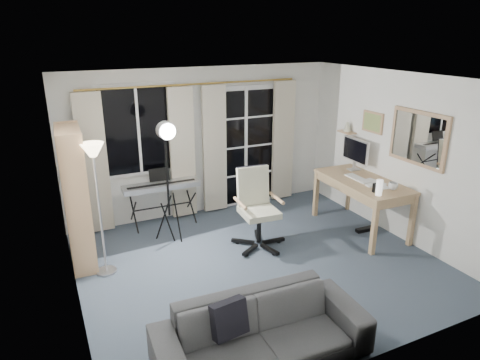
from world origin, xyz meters
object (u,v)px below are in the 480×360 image
(studio_light, at_px, (167,145))
(mug, at_px, (393,185))
(keyboard_piano, at_px, (161,187))
(monitor, at_px, (355,151))
(bookshelf, at_px, (74,202))
(desk, at_px, (362,186))
(sofa, at_px, (262,323))
(torchiere_lamp, at_px, (95,170))
(office_chair, at_px, (256,200))

(studio_light, distance_m, mug, 3.20)
(studio_light, relative_size, mug, 13.67)
(keyboard_piano, xyz_separation_m, monitor, (2.89, -1.00, 0.47))
(bookshelf, bearing_deg, keyboard_piano, 28.68)
(desk, xyz_separation_m, sofa, (-2.68, -1.80, -0.32))
(torchiere_lamp, relative_size, sofa, 0.84)
(desk, relative_size, sofa, 0.76)
(keyboard_piano, relative_size, studio_light, 0.65)
(keyboard_piano, relative_size, sofa, 0.59)
(office_chair, relative_size, monitor, 1.92)
(torchiere_lamp, height_order, desk, torchiere_lamp)
(keyboard_piano, xyz_separation_m, mug, (2.80, -1.95, 0.23))
(bookshelf, distance_m, torchiere_lamp, 0.70)
(keyboard_piano, distance_m, office_chair, 1.55)
(sofa, bearing_deg, mug, 27.81)
(monitor, relative_size, mug, 4.40)
(monitor, bearing_deg, desk, -111.56)
(bookshelf, relative_size, monitor, 3.11)
(studio_light, distance_m, office_chair, 1.45)
(torchiere_lamp, bearing_deg, mug, -13.05)
(mug, bearing_deg, monitor, 84.22)
(torchiere_lamp, relative_size, office_chair, 1.51)
(desk, distance_m, sofa, 3.24)
(sofa, bearing_deg, bookshelf, 119.71)
(desk, bearing_deg, sofa, -144.13)
(mug, relative_size, sofa, 0.07)
(office_chair, bearing_deg, keyboard_piano, 136.73)
(studio_light, xyz_separation_m, office_chair, (1.09, -0.54, -0.80))
(torchiere_lamp, relative_size, desk, 1.10)
(desk, distance_m, mug, 0.54)
(studio_light, xyz_separation_m, sofa, (0.07, -2.63, -1.07))
(desk, height_order, mug, mug)
(mug, bearing_deg, office_chair, 155.59)
(bookshelf, relative_size, office_chair, 1.62)
(keyboard_piano, distance_m, monitor, 3.10)
(sofa, bearing_deg, office_chair, 66.77)
(bookshelf, height_order, studio_light, bookshelf)
(torchiere_lamp, height_order, mug, torchiere_lamp)
(monitor, distance_m, sofa, 3.72)
(bookshelf, bearing_deg, mug, -15.20)
(mug, bearing_deg, studio_light, 154.92)
(bookshelf, relative_size, torchiere_lamp, 1.07)
(monitor, height_order, sofa, monitor)
(studio_light, xyz_separation_m, monitor, (2.94, -0.38, -0.34))
(studio_light, height_order, desk, studio_light)
(keyboard_piano, bearing_deg, monitor, -17.70)
(monitor, height_order, mug, monitor)
(studio_light, relative_size, desk, 1.18)
(torchiere_lamp, relative_size, mug, 12.79)
(keyboard_piano, xyz_separation_m, office_chair, (1.04, -1.15, 0.01))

